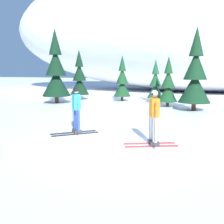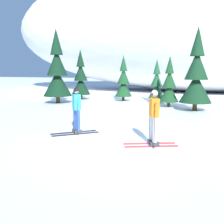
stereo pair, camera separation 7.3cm
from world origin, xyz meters
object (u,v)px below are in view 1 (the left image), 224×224
at_px(pine_tree_center_right, 155,84).
at_px(skier_cyan_jacket, 76,110).
at_px(pine_tree_center_left, 122,82).
at_px(skier_orange_jacket, 154,117).
at_px(pine_tree_far_left, 56,72).
at_px(pine_tree_left, 79,79).
at_px(pine_tree_far_right, 195,76).
at_px(pine_tree_right, 168,86).

bearing_deg(pine_tree_center_right, skier_cyan_jacket, -94.98).
bearing_deg(pine_tree_center_left, skier_orange_jacket, -67.51).
distance_m(pine_tree_far_left, pine_tree_left, 2.87).
height_order(pine_tree_left, pine_tree_center_right, pine_tree_left).
xyz_separation_m(pine_tree_center_right, pine_tree_far_right, (2.91, -3.20, 0.71)).
bearing_deg(pine_tree_center_right, pine_tree_far_right, -47.77).
distance_m(skier_orange_jacket, pine_tree_center_right, 11.42).
bearing_deg(pine_tree_center_right, pine_tree_left, -178.88).
distance_m(skier_cyan_jacket, pine_tree_left, 11.74).
distance_m(pine_tree_left, pine_tree_center_right, 6.12).
distance_m(pine_tree_center_left, pine_tree_center_right, 2.58).
bearing_deg(skier_orange_jacket, pine_tree_right, 95.62).
bearing_deg(pine_tree_far_right, pine_tree_left, 161.11).
height_order(pine_tree_left, pine_tree_right, pine_tree_left).
height_order(skier_cyan_jacket, pine_tree_far_right, pine_tree_far_right).
bearing_deg(pine_tree_right, skier_cyan_jacket, -103.91).
height_order(skier_orange_jacket, pine_tree_far_left, pine_tree_far_left).
relative_size(pine_tree_far_left, pine_tree_center_left, 1.50).
xyz_separation_m(pine_tree_far_left, pine_tree_right, (7.74, 0.89, -0.81)).
xyz_separation_m(pine_tree_left, pine_tree_right, (7.31, -1.90, -0.29)).
distance_m(skier_cyan_jacket, pine_tree_center_left, 10.87).
height_order(pine_tree_far_left, pine_tree_far_right, pine_tree_far_left).
xyz_separation_m(pine_tree_right, pine_tree_far_right, (1.70, -1.19, 0.65)).
relative_size(skier_cyan_jacket, pine_tree_far_right, 0.36).
relative_size(pine_tree_far_left, pine_tree_right, 1.60).
bearing_deg(pine_tree_far_left, skier_cyan_jacket, -54.02).
relative_size(skier_cyan_jacket, pine_tree_center_right, 0.56).
bearing_deg(pine_tree_far_left, pine_tree_center_left, 37.20).
height_order(skier_orange_jacket, pine_tree_left, pine_tree_left).
relative_size(pine_tree_left, pine_tree_center_left, 1.14).
relative_size(skier_orange_jacket, pine_tree_far_right, 0.37).
bearing_deg(pine_tree_center_right, pine_tree_right, -59.07).
relative_size(skier_cyan_jacket, pine_tree_left, 0.44).
bearing_deg(pine_tree_right, pine_tree_center_right, 120.93).
distance_m(skier_cyan_jacket, pine_tree_far_left, 9.63).
bearing_deg(skier_orange_jacket, pine_tree_center_left, 112.49).
bearing_deg(pine_tree_center_left, pine_tree_right, -29.22).
height_order(pine_tree_left, pine_tree_far_right, pine_tree_far_right).
bearing_deg(pine_tree_far_left, pine_tree_center_right, 23.99).
xyz_separation_m(skier_orange_jacket, pine_tree_left, (-8.22, 11.10, 0.73)).
bearing_deg(skier_orange_jacket, pine_tree_far_right, 84.35).
distance_m(pine_tree_center_right, pine_tree_far_right, 4.38).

